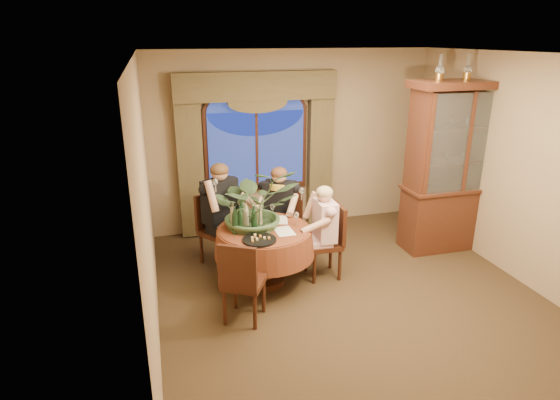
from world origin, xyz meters
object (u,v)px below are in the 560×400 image
object	(u,v)px
person_back	(220,214)
wine_bottle_2	(254,219)
wine_bottle_0	(241,213)
wine_bottle_1	(246,216)
chair_back	(218,230)
person_pink	(325,232)
wine_bottle_5	(240,220)
chair_right	(323,242)
stoneware_vase	(257,215)
dining_table	(265,256)
wine_bottle_3	(233,216)
china_cabinet	(455,168)
oil_lamp_center	(468,67)
chair_back_right	(284,224)
oil_lamp_right	(495,66)
olive_bowl	(271,228)
centerpiece_plant	(255,175)
oil_lamp_left	(440,67)
chair_front_left	(244,280)
wine_bottle_4	(235,221)
person_scarf	(279,213)

from	to	relation	value
person_back	wine_bottle_2	world-z (taller)	person_back
wine_bottle_0	wine_bottle_1	world-z (taller)	same
chair_back	person_back	bearing A→B (deg)	138.61
person_pink	wine_bottle_5	xyz separation A→B (m)	(-1.09, -0.03, 0.30)
chair_right	stoneware_vase	distance (m)	0.94
dining_table	wine_bottle_3	size ratio (longest dim) A/B	3.77
stoneware_vase	china_cabinet	bearing A→B (deg)	4.88
oil_lamp_center	chair_back_right	bearing A→B (deg)	172.13
wine_bottle_5	oil_lamp_right	bearing A→B (deg)	6.79
dining_table	chair_back	xyz separation A→B (m)	(-0.47, 0.73, 0.10)
chair_back	olive_bowl	xyz separation A→B (m)	(0.54, -0.78, 0.29)
oil_lamp_center	chair_back_right	world-z (taller)	oil_lamp_center
china_cabinet	stoneware_vase	bearing A→B (deg)	-175.12
oil_lamp_right	wine_bottle_5	bearing A→B (deg)	-173.21
chair_right	person_back	bearing A→B (deg)	59.64
wine_bottle_1	china_cabinet	bearing A→B (deg)	6.07
chair_right	chair_back_right	size ratio (longest dim) A/B	1.00
dining_table	stoneware_vase	world-z (taller)	stoneware_vase
centerpiece_plant	olive_bowl	xyz separation A→B (m)	(0.14, -0.19, -0.63)
oil_lamp_left	chair_front_left	xyz separation A→B (m)	(-2.86, -1.09, -2.11)
wine_bottle_0	wine_bottle_5	size ratio (longest dim) A/B	1.00
person_pink	wine_bottle_4	distance (m)	1.19
chair_back	centerpiece_plant	size ratio (longest dim) A/B	0.83
chair_back	stoneware_vase	xyz separation A→B (m)	(0.41, -0.60, 0.40)
wine_bottle_0	wine_bottle_5	distance (m)	0.24
person_pink	oil_lamp_center	bearing A→B (deg)	-77.73
chair_back_right	wine_bottle_4	world-z (taller)	wine_bottle_4
oil_lamp_left	chair_back_right	world-z (taller)	oil_lamp_left
wine_bottle_1	wine_bottle_3	distance (m)	0.15
oil_lamp_right	wine_bottle_1	world-z (taller)	oil_lamp_right
person_back	centerpiece_plant	bearing A→B (deg)	90.58
wine_bottle_1	wine_bottle_4	distance (m)	0.19
chair_right	wine_bottle_5	distance (m)	1.16
centerpiece_plant	wine_bottle_2	bearing A→B (deg)	-107.66
wine_bottle_2	person_scarf	bearing A→B (deg)	55.72
wine_bottle_4	person_scarf	bearing A→B (deg)	45.20
olive_bowl	wine_bottle_4	size ratio (longest dim) A/B	0.45
person_pink	wine_bottle_4	world-z (taller)	person_pink
oil_lamp_left	person_back	bearing A→B (deg)	173.20
oil_lamp_center	wine_bottle_1	distance (m)	3.54
wine_bottle_4	wine_bottle_5	distance (m)	0.06
chair_back_right	wine_bottle_2	xyz separation A→B (m)	(-0.60, -0.78, 0.44)
chair_right	person_scarf	world-z (taller)	person_scarf
chair_back_right	chair_back	distance (m)	0.93
oil_lamp_right	wine_bottle_3	bearing A→B (deg)	-175.40
dining_table	centerpiece_plant	xyz separation A→B (m)	(-0.07, 0.14, 1.03)
oil_lamp_center	wine_bottle_4	size ratio (longest dim) A/B	1.03
wine_bottle_2	oil_lamp_center	bearing A→B (deg)	8.45
person_back	oil_lamp_left	bearing A→B (deg)	142.18
stoneware_vase	chair_back	bearing A→B (deg)	124.35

